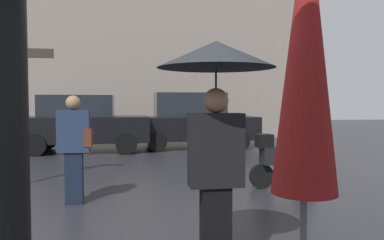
# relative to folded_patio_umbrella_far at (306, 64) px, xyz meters

# --- Properties ---
(folded_patio_umbrella_far) EXTENTS (0.44, 0.44, 2.68)m
(folded_patio_umbrella_far) POSITION_rel_folded_patio_umbrella_far_xyz_m (0.00, 0.00, 0.00)
(folded_patio_umbrella_far) COLOR black
(folded_patio_umbrella_far) RESTS_ON ground
(pedestrian_with_umbrella) EXTENTS (1.07, 1.07, 2.15)m
(pedestrian_with_umbrella) POSITION_rel_folded_patio_umbrella_far_xyz_m (-0.16, 1.44, -0.10)
(pedestrian_with_umbrella) COLOR black
(pedestrian_with_umbrella) RESTS_ON ground
(pedestrian_with_bag) EXTENTS (0.52, 0.24, 1.70)m
(pedestrian_with_bag) POSITION_rel_folded_patio_umbrella_far_xyz_m (-1.78, 4.20, -0.83)
(pedestrian_with_bag) COLOR black
(pedestrian_with_bag) RESTS_ON ground
(parked_scooter) EXTENTS (1.33, 0.32, 1.23)m
(parked_scooter) POSITION_rel_folded_patio_umbrella_far_xyz_m (1.87, 4.74, -1.25)
(parked_scooter) COLOR black
(parked_scooter) RESTS_ON ground
(parked_car_left) EXTENTS (4.11, 1.91, 1.83)m
(parked_car_left) POSITION_rel_folded_patio_umbrella_far_xyz_m (-2.43, 10.72, -0.86)
(parked_car_left) COLOR black
(parked_car_left) RESTS_ON ground
(parked_car_right) EXTENTS (4.29, 1.96, 1.93)m
(parked_car_right) POSITION_rel_folded_patio_umbrella_far_xyz_m (1.27, 11.18, -0.83)
(parked_car_right) COLOR black
(parked_car_right) RESTS_ON ground
(street_signpost) EXTENTS (1.08, 0.08, 2.80)m
(street_signpost) POSITION_rel_folded_patio_umbrella_far_xyz_m (-2.95, 5.88, -0.09)
(street_signpost) COLOR black
(street_signpost) RESTS_ON ground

